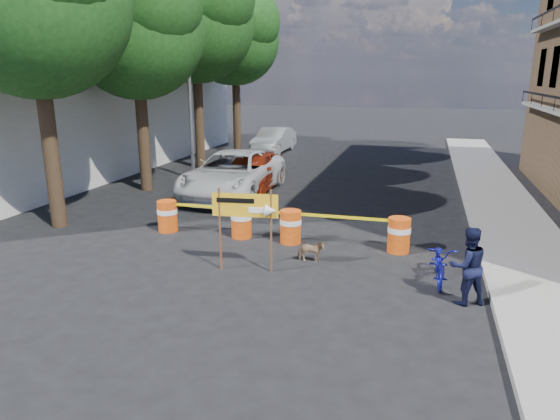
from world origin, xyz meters
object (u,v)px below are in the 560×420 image
Objects in this scene: barrel_far_left at (167,215)px; pedestrian at (468,266)px; sedan_red at (252,171)px; barrel_mid_right at (291,226)px; bicycle at (442,244)px; sedan_silver at (274,140)px; dog at (311,251)px; suv_white at (233,174)px; barrel_mid_left at (241,221)px; detour_sign at (254,212)px; barrel_far_right at (399,234)px.

pedestrian reaches higher than barrel_far_left.
barrel_mid_right is at bearing -62.95° from sedan_red.
bicycle reaches higher than barrel_mid_right.
sedan_red is 9.74m from sedan_silver.
dog is 0.11× the size of suv_white.
suv_white is at bearing -79.76° from sedan_silver.
sedan_red is at bearing 106.05° from barrel_mid_left.
sedan_red is (-3.88, 6.90, 0.49)m from dog.
bicycle is at bearing -41.38° from suv_white.
barrel_mid_right is 0.46× the size of detour_sign.
sedan_silver reaches higher than barrel_far_right.
bicycle reaches higher than barrel_far_right.
barrel_mid_right and barrel_far_right have the same top height.
barrel_far_right is 3.04m from pedestrian.
barrel_far_left reaches higher than dog.
sedan_red is at bearing -72.71° from pedestrian.
bicycle is 3.04m from dog.
bicycle is (3.79, -1.61, 0.39)m from barrel_mid_right.
sedan_red is (-2.75, 7.82, -0.66)m from detour_sign.
barrel_far_left is 1.00× the size of barrel_mid_left.
sedan_silver is at bearing 100.66° from sedan_red.
detour_sign is 8.31m from sedan_red.
detour_sign is (-0.28, -2.16, 0.95)m from barrel_mid_right.
detour_sign is at bearing -62.85° from barrel_mid_left.
sedan_silver is at bearing 108.35° from barrel_mid_right.
sedan_silver is at bearing 98.22° from suv_white.
detour_sign is 0.33× the size of suv_white.
sedan_silver is at bearing 14.04° from dog.
pedestrian is at bearing -12.70° from detour_sign.
barrel_mid_left and barrel_mid_right have the same top height.
pedestrian is 11.01m from sedan_red.
suv_white reaches higher than barrel_far_left.
suv_white reaches higher than barrel_mid_left.
barrel_mid_left is at bearing -66.56° from suv_white.
barrel_far_right is 2.40m from dog.
sedan_silver is (-9.30, 17.77, -0.08)m from pedestrian.
dog is 17.46m from sedan_silver.
dog is (-2.95, 0.37, -0.59)m from bicycle.
suv_white is at bearing -67.64° from pedestrian.
barrel_far_right is at bearing -62.16° from dog.
detour_sign is 18.00m from sedan_silver.
barrel_far_left is at bearing 165.77° from bicycle.
bicycle is 18.98m from sedan_silver.
pedestrian is 2.42× the size of dog.
barrel_mid_right is at bearing -2.93° from barrel_mid_left.
suv_white is (-3.19, 6.89, -0.61)m from detour_sign.
barrel_mid_left is 6.29m from pedestrian.
dog is 0.14× the size of sedan_red.
detour_sign reaches higher than bicycle.
pedestrian is 3.71m from dog.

